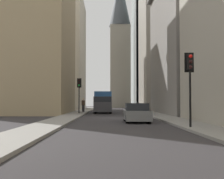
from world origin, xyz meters
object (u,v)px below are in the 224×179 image
at_px(pedestrian, 83,104).
at_px(discarded_bottle, 155,114).
at_px(hatchback_grey, 137,113).
at_px(traffic_light_foreground, 190,72).
at_px(delivery_truck, 103,102).
at_px(traffic_light_midblock, 79,87).

bearing_deg(pedestrian, discarded_bottle, -142.00).
distance_m(hatchback_grey, traffic_light_foreground, 6.89).
xyz_separation_m(delivery_truck, hatchback_grey, (-17.77, -2.80, -0.80)).
bearing_deg(delivery_truck, pedestrian, 74.08).
distance_m(pedestrian, discarded_bottle, 13.17).
bearing_deg(delivery_truck, traffic_light_midblock, 147.68).
distance_m(traffic_light_foreground, discarded_bottle, 14.44).
relative_size(traffic_light_foreground, discarded_bottle, 15.28).
bearing_deg(discarded_bottle, traffic_light_foreground, 179.19).
distance_m(hatchback_grey, discarded_bottle, 8.59).
bearing_deg(traffic_light_foreground, delivery_truck, 12.35).
xyz_separation_m(hatchback_grey, pedestrian, (18.54, 5.50, 0.47)).
height_order(delivery_truck, traffic_light_foreground, traffic_light_foreground).
bearing_deg(discarded_bottle, traffic_light_midblock, 57.53).
bearing_deg(traffic_light_midblock, pedestrian, -0.89).
relative_size(delivery_truck, hatchback_grey, 1.50).
relative_size(hatchback_grey, pedestrian, 2.38).
bearing_deg(discarded_bottle, hatchback_grey, 162.39).
bearing_deg(traffic_light_midblock, hatchback_grey, -157.38).
xyz_separation_m(traffic_light_midblock, discarded_bottle, (-5.20, -8.17, -2.94)).
bearing_deg(hatchback_grey, delivery_truck, 8.95).
relative_size(delivery_truck, traffic_light_foreground, 1.57).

